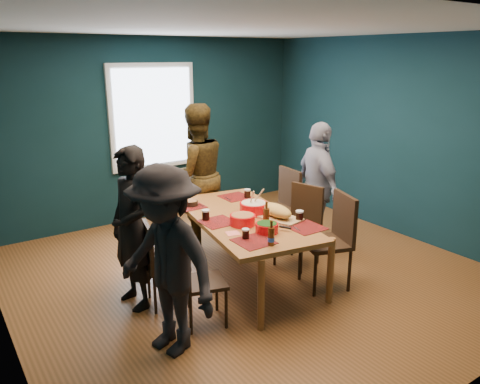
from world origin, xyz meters
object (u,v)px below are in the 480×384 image
at_px(person_back, 195,175).
at_px(bowl_dumpling, 254,207).
at_px(chair_left_far, 144,241).
at_px(bowl_herbs, 267,227).
at_px(chair_left_near, 195,275).
at_px(chair_right_near, 334,233).
at_px(chair_right_far, 282,201).
at_px(person_far_left, 132,229).
at_px(bowl_salad, 243,219).
at_px(person_near_left, 166,262).
at_px(chair_left_mid, 159,258).
at_px(chair_right_mid, 302,219).
at_px(cutting_board, 276,212).
at_px(dining_table, 243,222).
at_px(person_right, 318,187).

xyz_separation_m(person_back, bowl_dumpling, (0.01, -1.29, -0.10)).
height_order(chair_left_far, bowl_herbs, chair_left_far).
bearing_deg(chair_left_near, chair_right_near, 10.97).
bearing_deg(chair_right_far, person_far_left, -164.93).
bearing_deg(bowl_salad, person_near_left, -155.88).
xyz_separation_m(chair_left_mid, chair_right_mid, (1.85, -0.03, 0.05)).
height_order(chair_right_near, bowl_dumpling, bowl_dumpling).
bearing_deg(chair_right_mid, chair_right_far, 57.17).
bearing_deg(chair_left_far, bowl_dumpling, -23.12).
xyz_separation_m(bowl_salad, bowl_herbs, (0.07, -0.31, -0.01)).
bearing_deg(bowl_herbs, bowl_dumpling, 66.83).
bearing_deg(bowl_salad, person_far_left, 159.76).
bearing_deg(chair_left_far, person_far_left, -123.76).
distance_m(chair_right_mid, chair_right_near, 0.64).
relative_size(bowl_dumpling, bowl_herbs, 1.37).
bearing_deg(cutting_board, dining_table, 123.93).
height_order(dining_table, chair_right_mid, chair_right_mid).
height_order(person_far_left, person_near_left, same).
relative_size(person_near_left, bowl_dumpling, 5.26).
bearing_deg(person_near_left, bowl_dumpling, 100.86).
distance_m(chair_left_mid, person_back, 1.77).
bearing_deg(chair_right_mid, dining_table, 163.90).
bearing_deg(chair_right_mid, bowl_herbs, -166.57).
distance_m(chair_right_far, chair_right_near, 1.25).
xyz_separation_m(chair_right_near, bowl_herbs, (-0.82, 0.12, 0.21)).
xyz_separation_m(chair_left_far, person_back, (1.08, 0.77, 0.43)).
distance_m(chair_right_far, bowl_herbs, 1.57).
relative_size(chair_left_far, chair_right_mid, 0.89).
xyz_separation_m(dining_table, person_right, (1.29, 0.21, 0.14)).
height_order(dining_table, chair_left_mid, chair_left_mid).
relative_size(chair_left_mid, bowl_dumpling, 2.81).
bearing_deg(bowl_salad, chair_left_mid, 164.63).
bearing_deg(chair_right_near, chair_left_mid, 177.35).
relative_size(person_far_left, bowl_dumpling, 5.26).
xyz_separation_m(chair_right_mid, person_far_left, (-2.04, 0.18, 0.26)).
height_order(person_right, bowl_herbs, person_right).
relative_size(chair_left_near, bowl_salad, 3.22).
bearing_deg(bowl_dumpling, chair_left_far, 154.51).
distance_m(chair_right_mid, bowl_salad, 1.05).
distance_m(chair_right_near, person_near_left, 2.01).
bearing_deg(chair_right_far, person_back, 145.27).
xyz_separation_m(chair_right_mid, person_near_left, (-2.10, -0.69, 0.26)).
bearing_deg(person_far_left, person_near_left, -9.65).
height_order(chair_left_mid, bowl_salad, chair_left_mid).
height_order(person_back, cutting_board, person_back).
bearing_deg(person_right, chair_right_near, 162.62).
bearing_deg(bowl_dumpling, chair_right_far, 32.56).
bearing_deg(person_far_left, person_right, 84.68).
xyz_separation_m(person_right, bowl_dumpling, (-1.15, -0.19, -0.00)).
relative_size(dining_table, chair_left_near, 2.49).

